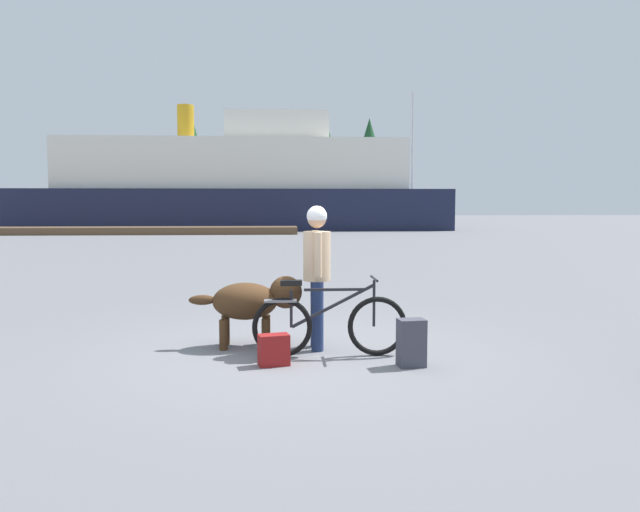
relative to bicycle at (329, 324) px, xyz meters
name	(u,v)px	position (x,y,z in m)	size (l,w,h in m)	color
ground_plane	(297,354)	(-0.35, 0.12, -0.37)	(160.00, 160.00, 0.00)	slate
bicycle	(329,324)	(0.00, 0.00, 0.00)	(1.74, 0.44, 0.89)	black
person_cyclist	(317,264)	(-0.11, 0.38, 0.64)	(0.32, 0.53, 1.69)	navy
dog	(254,301)	(-0.85, 0.53, 0.19)	(1.35, 0.52, 0.85)	#472D19
backpack	(411,343)	(0.84, -0.47, -0.12)	(0.28, 0.20, 0.50)	#3F3F4C
handbag_pannier	(274,350)	(-0.61, -0.34, -0.20)	(0.32, 0.18, 0.33)	maroon
dock_pier	(140,231)	(-8.27, 27.99, -0.17)	(17.42, 2.21, 0.40)	brown
ferry_boat	(238,187)	(-3.29, 35.14, 2.46)	(27.51, 8.75, 8.20)	#191E38
sailboat_moored	(411,219)	(9.27, 38.57, 0.17)	(6.31, 1.77, 9.82)	silver
pine_tree_far_left	(190,153)	(-8.58, 50.18, 5.91)	(4.24, 4.24, 10.29)	#4C331E
pine_tree_center	(327,156)	(4.01, 52.66, 5.86)	(3.34, 3.34, 9.55)	#4C331E
pine_tree_far_right	(369,154)	(8.17, 52.91, 6.09)	(4.11, 4.11, 9.90)	#4C331E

